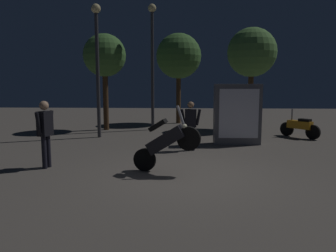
% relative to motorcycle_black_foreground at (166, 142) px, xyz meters
% --- Properties ---
extents(ground_plane, '(40.00, 40.00, 0.00)m').
position_rel_motorcycle_black_foreground_xyz_m(ground_plane, '(0.54, -0.21, -0.74)').
color(ground_plane, '#605951').
extents(motorcycle_black_foreground, '(1.63, 0.55, 1.63)m').
position_rel_motorcycle_black_foreground_xyz_m(motorcycle_black_foreground, '(0.00, 0.00, 0.00)').
color(motorcycle_black_foreground, black).
rests_on(motorcycle_black_foreground, ground_plane).
extents(motorcycle_orange_parked_left, '(1.16, 1.32, 1.11)m').
position_rel_motorcycle_black_foreground_xyz_m(motorcycle_orange_parked_left, '(4.97, 5.25, -0.31)').
color(motorcycle_orange_parked_left, black).
rests_on(motorcycle_orange_parked_left, ground_plane).
extents(person_rider_beside, '(0.66, 0.25, 1.56)m').
position_rel_motorcycle_black_foreground_xyz_m(person_rider_beside, '(0.64, 2.63, 0.17)').
color(person_rider_beside, black).
rests_on(person_rider_beside, ground_plane).
extents(person_bystander_far, '(0.32, 0.67, 1.70)m').
position_rel_motorcycle_black_foreground_xyz_m(person_bystander_far, '(-3.04, 0.33, 0.27)').
color(person_bystander_far, black).
rests_on(person_bystander_far, ground_plane).
extents(streetlamp_near, '(0.36, 0.36, 5.09)m').
position_rel_motorcycle_black_foreground_xyz_m(streetlamp_near, '(-2.90, 4.99, 2.48)').
color(streetlamp_near, '#38383D').
rests_on(streetlamp_near, ground_plane).
extents(streetlamp_far, '(0.36, 0.36, 5.56)m').
position_rel_motorcycle_black_foreground_xyz_m(streetlamp_far, '(-0.98, 7.14, 2.74)').
color(streetlamp_far, '#38383D').
rests_on(streetlamp_far, ground_plane).
extents(tree_left_bg, '(2.34, 2.34, 4.68)m').
position_rel_motorcycle_black_foreground_xyz_m(tree_left_bg, '(0.16, 9.64, 2.74)').
color(tree_left_bg, '#4C331E').
rests_on(tree_left_bg, ground_plane).
extents(tree_center_bg, '(2.21, 2.21, 4.61)m').
position_rel_motorcycle_black_foreground_xyz_m(tree_center_bg, '(3.49, 7.56, 2.73)').
color(tree_center_bg, '#4C331E').
rests_on(tree_center_bg, ground_plane).
extents(tree_right_bg, '(1.90, 1.90, 4.31)m').
position_rel_motorcycle_black_foreground_xyz_m(tree_right_bg, '(-3.11, 7.06, 2.57)').
color(tree_right_bg, '#4C331E').
rests_on(tree_right_bg, ground_plane).
extents(kiosk_billboard, '(1.62, 0.59, 2.10)m').
position_rel_motorcycle_black_foreground_xyz_m(kiosk_billboard, '(2.29, 3.80, 0.31)').
color(kiosk_billboard, '#595960').
rests_on(kiosk_billboard, ground_plane).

